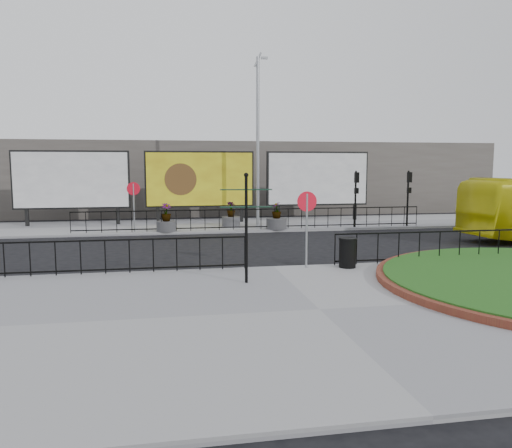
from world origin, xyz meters
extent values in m
plane|color=black|center=(0.00, 0.00, 0.00)|extent=(90.00, 90.00, 0.00)
cube|color=gray|center=(0.00, -5.00, 0.06)|extent=(30.00, 10.00, 0.12)
cube|color=gray|center=(0.00, 12.00, 0.06)|extent=(44.00, 6.00, 0.12)
cylinder|color=gray|center=(-5.00, 9.40, 1.32)|extent=(0.07, 0.07, 2.40)
cylinder|color=red|center=(-5.00, 9.40, 2.27)|extent=(0.64, 0.03, 0.64)
cylinder|color=white|center=(-5.00, 9.42, 2.27)|extent=(0.50, 0.03, 0.50)
cylinder|color=gray|center=(1.00, -0.40, 1.32)|extent=(0.07, 0.07, 2.40)
cylinder|color=red|center=(1.00, -0.40, 2.27)|extent=(0.64, 0.03, 0.64)
cylinder|color=white|center=(1.00, -0.38, 2.27)|extent=(0.50, 0.03, 0.50)
cube|color=black|center=(-10.90, 13.00, 0.62)|extent=(0.18, 0.18, 1.00)
cube|color=black|center=(-6.10, 13.00, 0.62)|extent=(0.18, 0.18, 1.00)
cube|color=black|center=(-8.50, 13.00, 2.62)|extent=(6.20, 0.25, 3.20)
cube|color=white|center=(-8.50, 12.84, 2.62)|extent=(6.00, 0.06, 3.00)
cube|color=black|center=(-3.90, 13.00, 0.62)|extent=(0.18, 0.18, 1.00)
cube|color=black|center=(0.90, 13.00, 0.62)|extent=(0.18, 0.18, 1.00)
cube|color=black|center=(-1.50, 13.00, 2.62)|extent=(6.20, 0.25, 3.20)
cube|color=yellow|center=(-1.50, 12.84, 2.62)|extent=(6.00, 0.06, 3.00)
cube|color=black|center=(3.10, 13.00, 0.62)|extent=(0.18, 0.18, 1.00)
cube|color=black|center=(7.90, 13.00, 0.62)|extent=(0.18, 0.18, 1.00)
cube|color=black|center=(5.50, 13.00, 2.62)|extent=(6.20, 0.25, 3.20)
cube|color=white|center=(5.50, 12.84, 2.62)|extent=(6.00, 0.06, 3.00)
cylinder|color=gray|center=(1.50, 11.00, 4.62)|extent=(0.18, 0.18, 9.00)
cylinder|color=gray|center=(1.50, 11.00, 8.97)|extent=(0.43, 0.10, 0.77)
cube|color=gray|center=(1.85, 11.00, 9.07)|extent=(0.35, 0.15, 0.12)
cylinder|color=black|center=(6.50, 9.40, 1.62)|extent=(0.10, 0.10, 3.00)
cube|color=black|center=(6.50, 9.28, 2.77)|extent=(0.22, 0.18, 0.55)
cube|color=black|center=(6.50, 9.28, 2.07)|extent=(0.20, 0.16, 0.30)
cylinder|color=black|center=(9.50, 9.40, 1.62)|extent=(0.10, 0.10, 3.00)
cube|color=black|center=(9.50, 9.28, 2.77)|extent=(0.22, 0.18, 0.55)
cube|color=black|center=(9.50, 9.28, 2.07)|extent=(0.20, 0.16, 0.30)
cube|color=#5D5752|center=(0.00, 22.00, 2.50)|extent=(40.00, 10.00, 5.00)
cylinder|color=black|center=(-1.24, -2.10, 1.61)|extent=(0.08, 0.08, 2.99)
sphere|color=black|center=(-1.24, -2.10, 3.15)|extent=(0.13, 0.13, 0.13)
cube|color=black|center=(-1.61, -2.05, 2.75)|extent=(0.71, 0.23, 0.03)
cube|color=black|center=(-0.87, -2.10, 2.75)|extent=(0.70, 0.14, 0.03)
cube|color=black|center=(-1.61, -2.09, 2.27)|extent=(0.70, 0.16, 0.03)
cube|color=black|center=(-0.87, -2.15, 2.27)|extent=(0.71, 0.23, 0.03)
cylinder|color=black|center=(2.33, -0.60, 0.57)|extent=(0.54, 0.54, 0.91)
cylinder|color=black|center=(2.33, -0.60, 1.06)|extent=(0.58, 0.58, 0.06)
cylinder|color=#4C4C4F|center=(-3.45, 9.40, 0.38)|extent=(0.99, 0.99, 0.51)
imported|color=#1B4913|center=(-3.45, 9.40, 1.08)|extent=(0.66, 0.66, 0.90)
cylinder|color=#4C4C4F|center=(0.02, 11.00, 0.37)|extent=(0.98, 0.98, 0.51)
imported|color=#1B4913|center=(0.02, 11.00, 1.05)|extent=(0.62, 0.62, 0.85)
cylinder|color=#4C4C4F|center=(2.20, 9.40, 0.40)|extent=(1.06, 1.06, 0.55)
imported|color=#1B4913|center=(2.20, 9.40, 1.10)|extent=(0.49, 0.49, 0.85)
camera|label=1|loc=(-3.43, -15.75, 3.43)|focal=35.00mm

